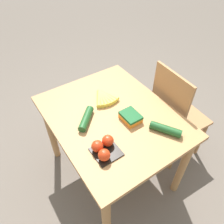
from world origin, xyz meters
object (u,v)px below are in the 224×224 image
at_px(banana_bunch, 104,97).
at_px(tomato_pack, 104,148).
at_px(cucumber_far, 86,119).
at_px(cucumber_near, 166,129).
at_px(chair, 175,115).
at_px(carrot_bag, 131,117).

distance_m(banana_bunch, tomato_pack, 0.49).
height_order(tomato_pack, cucumber_far, tomato_pack).
distance_m(tomato_pack, cucumber_near, 0.43).
relative_size(chair, carrot_bag, 6.93).
height_order(tomato_pack, carrot_bag, tomato_pack).
relative_size(tomato_pack, carrot_bag, 1.14).
distance_m(chair, carrot_bag, 0.58).
bearing_deg(chair, cucumber_near, 123.34).
bearing_deg(chair, carrot_bag, 93.86).
distance_m(carrot_bag, cucumber_near, 0.25).
xyz_separation_m(banana_bunch, cucumber_near, (0.51, 0.16, 0.01)).
bearing_deg(carrot_bag, cucumber_far, -121.27).
bearing_deg(banana_bunch, tomato_pack, -32.72).
height_order(carrot_bag, cucumber_near, same).
height_order(chair, cucumber_near, chair).
bearing_deg(cucumber_far, banana_bunch, 119.64).
bearing_deg(cucumber_near, chair, 119.61).
xyz_separation_m(carrot_bag, cucumber_far, (-0.16, -0.26, -0.00)).
height_order(chair, tomato_pack, chair).
bearing_deg(tomato_pack, carrot_bag, 112.56).
bearing_deg(tomato_pack, banana_bunch, 147.28).
relative_size(chair, cucumber_far, 5.24).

